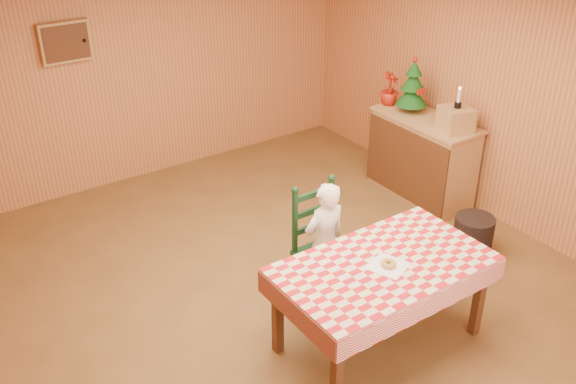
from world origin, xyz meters
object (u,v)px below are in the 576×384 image
Objects in this scene: ladder_chair at (320,245)px; seated_child at (324,242)px; shelf_unit at (422,157)px; storage_bin at (473,235)px; dining_table at (383,272)px; crate at (456,119)px; christmas_tree at (413,87)px.

seated_child reaches higher than ladder_chair.
storage_bin is at bearing -109.55° from shelf_unit.
dining_table is 1.34× the size of shelf_unit.
christmas_tree is at bearing 90.00° from crate.
crate is at bearing 11.61° from ladder_chair.
ladder_chair reaches higher than storage_bin.
storage_bin is (-0.42, -0.75, -0.86)m from crate.
christmas_tree is 1.61× the size of storage_bin.
christmas_tree reaches higher than crate.
shelf_unit is at bearing -91.98° from christmas_tree.
christmas_tree is (2.04, 1.13, 0.65)m from seated_child.
crate reaches higher than seated_child.
storage_bin is (1.62, -0.27, -0.37)m from seated_child.
shelf_unit is 1.25m from storage_bin.
seated_child is at bearing 90.00° from dining_table.
dining_table is 2.40m from crate.
dining_table is 2.81m from christmas_tree.
seated_child is at bearing -156.67° from shelf_unit.
storage_bin is at bearing 15.74° from dining_table.
seated_child is 2.21m from shelf_unit.
shelf_unit reaches higher than dining_table.
dining_table reaches higher than storage_bin.
christmas_tree is at bearing 27.66° from ladder_chair.
seated_child reaches higher than shelf_unit.
ladder_chair reaches higher than dining_table.
christmas_tree is (-0.00, 0.65, 0.16)m from crate.
christmas_tree is (0.01, 0.25, 0.74)m from shelf_unit.
ladder_chair is (0.00, 0.79, -0.18)m from dining_table.
storage_bin is (1.62, 0.46, -0.50)m from dining_table.
christmas_tree is at bearing 73.41° from storage_bin.
seated_child is 3.75× the size of crate.
shelf_unit is at bearing 38.34° from dining_table.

